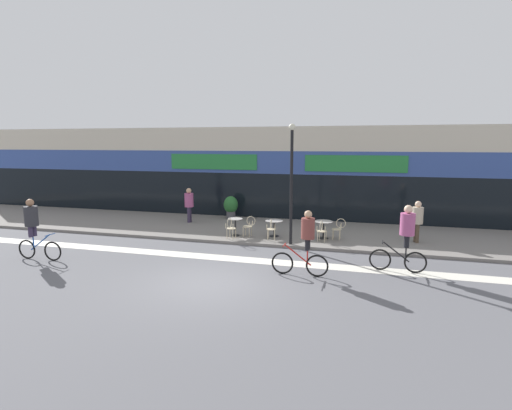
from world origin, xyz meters
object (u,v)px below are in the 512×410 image
object	(u,v)px
bistro_table_2	(324,226)
pedestrian_far_end	(189,202)
cyclist_0	(305,239)
pedestrian_near_end	(417,218)
planter_pot	(231,206)
cyclist_1	(405,233)
cafe_chair_0_near	(230,227)
lamp_post	(291,175)
cafe_chair_2_side	(338,227)
bistro_table_0	(235,224)
cafe_chair_2_near	(322,230)
cyclist_2	(33,225)
bistro_table_1	(274,225)
cafe_chair_1_near	(271,228)
cafe_chair_0_side	(249,225)

from	to	relation	value
bistro_table_2	pedestrian_far_end	xyz separation A→B (m)	(-7.00, 1.72, 0.50)
cyclist_0	pedestrian_near_end	xyz separation A→B (m)	(3.83, 5.03, -0.05)
planter_pot	cyclist_1	xyz separation A→B (m)	(8.20, -6.66, 0.50)
cafe_chair_0_near	cyclist_1	distance (m)	7.16
bistro_table_2	lamp_post	size ratio (longest dim) A/B	0.16
cafe_chair_2_side	bistro_table_2	bearing A→B (deg)	2.76
planter_pot	pedestrian_far_end	world-z (taller)	pedestrian_far_end
bistro_table_0	cyclist_1	xyz separation A→B (m)	(6.72, -2.96, 0.63)
planter_pot	cafe_chair_2_near	bearing A→B (deg)	-36.15
cafe_chair_0_near	cyclist_1	bearing A→B (deg)	-101.19
bistro_table_2	cyclist_1	bearing A→B (deg)	-49.57
bistro_table_0	planter_pot	size ratio (longest dim) A/B	0.63
pedestrian_far_end	pedestrian_near_end	bearing A→B (deg)	169.24
cafe_chair_2_near	cyclist_2	bearing A→B (deg)	124.99
pedestrian_far_end	cafe_chair_2_side	bearing A→B (deg)	163.73
cafe_chair_2_side	bistro_table_0	bearing A→B (deg)	9.36
bistro_table_1	cafe_chair_0_near	bearing A→B (deg)	-151.22
cyclist_0	lamp_post	bearing A→B (deg)	-72.39
planter_pot	lamp_post	world-z (taller)	lamp_post
cafe_chair_1_near	pedestrian_far_end	size ratio (longest dim) A/B	0.51
cyclist_0	pedestrian_near_end	distance (m)	6.32
bistro_table_0	cafe_chair_1_near	distance (m)	1.72
cyclist_2	pedestrian_far_end	bearing A→B (deg)	67.59
cafe_chair_2_side	cyclist_1	size ratio (longest dim) A/B	0.41
bistro_table_0	bistro_table_1	world-z (taller)	bistro_table_0
bistro_table_1	bistro_table_2	world-z (taller)	bistro_table_2
lamp_post	bistro_table_0	bearing A→B (deg)	162.73
lamp_post	pedestrian_far_end	xyz separation A→B (m)	(-5.83, 3.02, -1.73)
bistro_table_2	cafe_chair_1_near	xyz separation A→B (m)	(-2.10, -0.81, -0.02)
bistro_table_2	cyclist_2	world-z (taller)	cyclist_2
cafe_chair_0_side	bistro_table_2	bearing A→B (deg)	-165.80
cafe_chair_1_near	bistro_table_1	bearing A→B (deg)	-7.11
cafe_chair_0_side	cafe_chair_2_near	bearing A→B (deg)	-177.06
cafe_chair_2_near	cyclist_2	world-z (taller)	cyclist_2
cyclist_1	cyclist_2	bearing A→B (deg)	11.64
cafe_chair_0_near	cyclist_1	xyz separation A→B (m)	(6.73, -2.34, 0.65)
bistro_table_1	pedestrian_far_end	xyz separation A→B (m)	(-4.89, 1.90, 0.54)
bistro_table_1	planter_pot	world-z (taller)	planter_pot
cafe_chair_0_side	cyclist_2	size ratio (longest dim) A/B	0.41
cafe_chair_0_near	planter_pot	distance (m)	4.57
bistro_table_0	cyclist_0	xyz separation A→B (m)	(3.70, -4.19, 0.52)
cafe_chair_0_side	pedestrian_near_end	distance (m)	6.97
cafe_chair_0_side	cafe_chair_2_side	xyz separation A→B (m)	(3.79, 0.49, 0.00)
cafe_chair_2_side	pedestrian_near_end	xyz separation A→B (m)	(3.12, 0.36, 0.50)
cafe_chair_0_side	cyclist_2	xyz separation A→B (m)	(-6.53, -4.98, 0.64)
cafe_chair_0_side	lamp_post	size ratio (longest dim) A/B	0.19
lamp_post	pedestrian_near_end	world-z (taller)	lamp_post
cyclist_1	bistro_table_0	bearing A→B (deg)	-21.26
cyclist_1	cyclist_2	world-z (taller)	cyclist_1
cafe_chair_0_side	bistro_table_0	bearing A→B (deg)	4.71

